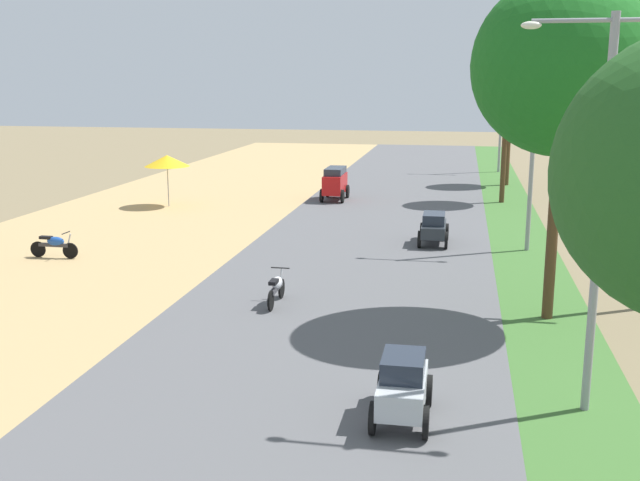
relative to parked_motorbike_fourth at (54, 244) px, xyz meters
The scene contains 12 objects.
parked_motorbike_fourth is the anchor object (origin of this frame).
vendor_umbrella 11.21m from the parked_motorbike_fourth, 90.88° to the left, with size 2.20×2.20×2.52m.
median_tree_second 17.85m from the parked_motorbike_fourth, 13.18° to the right, with size 4.55×4.55×8.76m.
median_tree_third 22.75m from the parked_motorbike_fourth, 43.59° to the left, with size 3.02×3.02×7.00m.
median_tree_fourth 27.83m from the parked_motorbike_fourth, 52.76° to the left, with size 2.82×2.82×6.76m.
streetlamp_near 19.42m from the parked_motorbike_fourth, 30.05° to the right, with size 3.16×0.20×7.35m.
streetlamp_mid 17.52m from the parked_motorbike_fourth, 14.70° to the left, with size 3.16×0.20×7.90m.
streetlamp_far 32.98m from the parked_motorbike_fourth, 59.76° to the left, with size 3.16×0.20×7.82m.
car_hatchback_silver 16.85m from the parked_motorbike_fourth, 39.12° to the right, with size 1.04×2.00×1.23m.
car_sedan_charcoal 13.87m from the parked_motorbike_fourth, 19.78° to the left, with size 1.10×2.26×1.19m.
car_van_red 16.28m from the parked_motorbike_fourth, 62.10° to the left, with size 1.19×2.41×1.67m.
motorbike_ahead_second 9.88m from the parked_motorbike_fourth, 23.88° to the right, with size 0.54×1.80×0.94m.
Camera 1 is at (3.28, -1.42, 6.30)m, focal length 42.27 mm.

